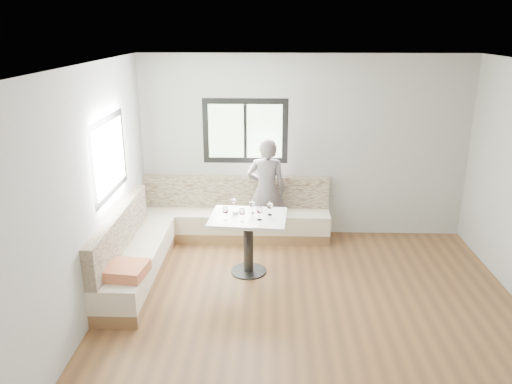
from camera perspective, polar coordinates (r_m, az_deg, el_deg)
room at (r=5.38m, az=6.21°, el=-0.82°), size 5.01×5.01×2.81m
banquette at (r=7.27m, az=-6.99°, el=-4.70°), size 2.90×2.80×0.95m
table at (r=6.60m, az=-0.89°, el=-4.43°), size 1.04×0.84×0.81m
person at (r=7.55m, az=1.20°, el=0.21°), size 0.61×0.42×1.62m
olive_ramekin at (r=6.62m, az=-2.35°, el=-2.32°), size 0.09×0.09×0.03m
wine_glass_a at (r=6.37m, az=-3.53°, el=-2.13°), size 0.08×0.08×0.18m
wine_glass_b at (r=6.31m, az=-1.59°, el=-2.29°), size 0.08×0.08×0.18m
wine_glass_c at (r=6.36m, az=0.40°, el=-2.12°), size 0.08×0.08×0.18m
wine_glass_d at (r=6.59m, az=-0.45°, el=-1.37°), size 0.08×0.08×0.18m
wine_glass_e at (r=6.52m, az=1.60°, el=-1.59°), size 0.08×0.08×0.18m
wine_glass_f at (r=6.67m, az=-2.58°, el=-1.14°), size 0.08×0.08×0.18m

